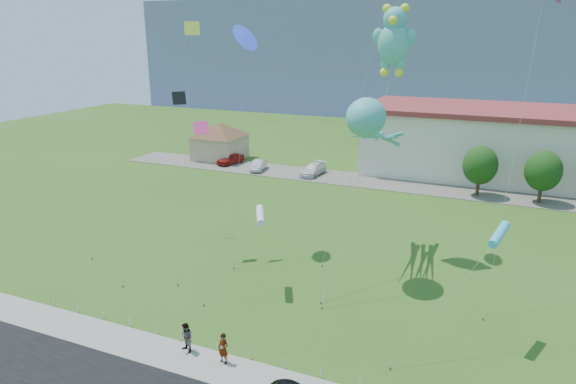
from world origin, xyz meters
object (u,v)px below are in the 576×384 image
(parked_car_white, at_px, (313,169))
(pedestrian_left, at_px, (223,349))
(parked_car_red, at_px, (230,159))
(teddy_bear_kite, at_px, (394,39))
(pavilion, at_px, (220,137))
(parked_car_silver, at_px, (258,165))
(pedestrian_right, at_px, (186,338))
(octopus_kite, at_px, (371,126))

(parked_car_white, bearing_deg, pedestrian_left, -71.19)
(parked_car_red, height_order, teddy_bear_kite, teddy_bear_kite)
(pavilion, height_order, parked_car_white, pavilion)
(pavilion, distance_m, parked_car_silver, 8.88)
(parked_car_red, bearing_deg, parked_car_silver, -2.53)
(pavilion, relative_size, parked_car_red, 2.20)
(pedestrian_left, height_order, parked_car_silver, pedestrian_left)
(pedestrian_right, bearing_deg, octopus_kite, 88.72)
(parked_car_white, xyz_separation_m, octopus_kite, (12.66, -22.72, 9.76))
(parked_car_red, relative_size, octopus_kite, 0.33)
(pedestrian_left, bearing_deg, octopus_kite, 84.47)
(parked_car_silver, relative_size, octopus_kite, 0.30)
(pavilion, relative_size, pedestrian_left, 5.44)
(pavilion, xyz_separation_m, parked_car_red, (2.85, -2.17, -2.25))
(parked_car_red, distance_m, parked_car_white, 12.06)
(pedestrian_right, xyz_separation_m, octopus_kite, (5.92, 14.44, 9.56))
(parked_car_silver, bearing_deg, pavilion, 143.51)
(teddy_bear_kite, bearing_deg, pavilion, 142.23)
(pedestrian_left, bearing_deg, parked_car_white, 112.10)
(pedestrian_left, distance_m, parked_car_red, 43.54)
(pavilion, xyz_separation_m, teddy_bear_kite, (27.91, -21.62, 13.22))
(pedestrian_right, xyz_separation_m, parked_car_white, (-6.75, 37.17, -0.20))
(parked_car_red, bearing_deg, teddy_bear_kite, -23.37)
(pavilion, distance_m, pedestrian_left, 46.89)
(parked_car_silver, xyz_separation_m, teddy_bear_kite, (20.17, -17.96, 15.55))
(pedestrian_right, height_order, parked_car_red, pedestrian_right)
(pedestrian_right, xyz_separation_m, parked_car_silver, (-13.89, 36.54, -0.25))
(pedestrian_left, relative_size, parked_car_red, 0.41)
(octopus_kite, bearing_deg, parked_car_red, 136.32)
(pedestrian_left, height_order, parked_car_white, pedestrian_left)
(pavilion, bearing_deg, parked_car_silver, -25.34)
(parked_car_silver, xyz_separation_m, parked_car_white, (7.15, 0.63, 0.06))
(pavilion, bearing_deg, pedestrian_left, -59.25)
(octopus_kite, bearing_deg, pedestrian_right, -112.27)
(parked_car_red, xyz_separation_m, octopus_kite, (24.70, -23.59, 9.74))
(pavilion, xyz_separation_m, octopus_kite, (27.55, -25.76, 7.48))
(octopus_kite, bearing_deg, pavilion, 136.92)
(pavilion, relative_size, parked_car_silver, 2.39)
(parked_car_red, distance_m, teddy_bear_kite, 35.29)
(octopus_kite, bearing_deg, parked_car_silver, 131.88)
(parked_car_red, relative_size, parked_car_silver, 1.09)
(parked_car_silver, bearing_deg, pedestrian_right, -80.33)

